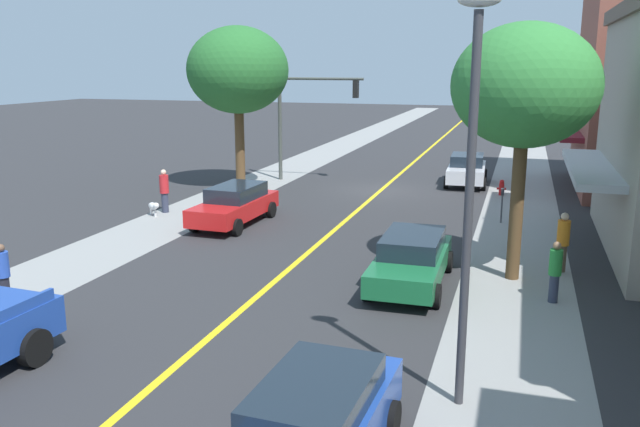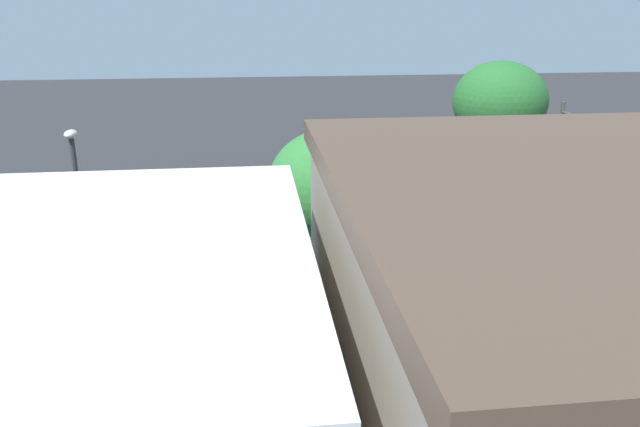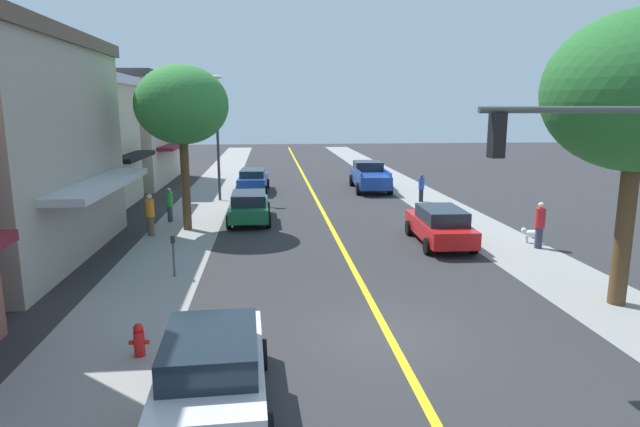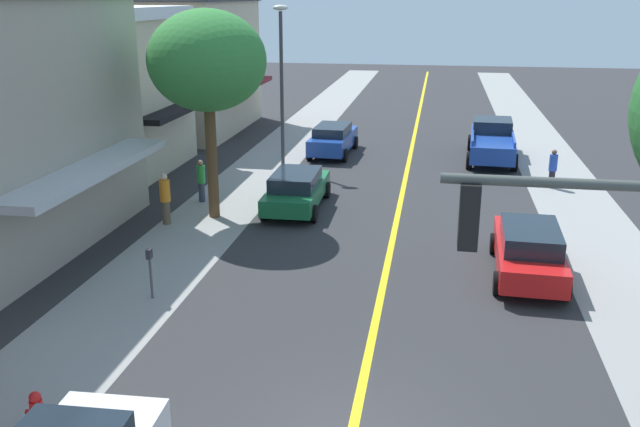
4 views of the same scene
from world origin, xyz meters
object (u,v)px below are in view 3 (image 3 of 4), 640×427
pedestrian_red_shirt (540,224)px  pedestrian_blue_shirt (421,187)px  pedestrian_orange_shirt (150,214)px  pedestrian_green_shirt (170,204)px  street_tree_right_corner (182,106)px  street_tree_left_near (640,93)px  fire_hydrant (139,340)px  blue_pickup_truck (370,176)px  green_sedan_left_curb (249,206)px  small_dog (532,234)px  street_lamp (217,125)px  traffic_light_mast (619,181)px  parking_meter (173,249)px  red_sedan_right_curb (440,225)px  blue_sedan_left_curb (253,180)px  white_sedan_left_curb (213,369)px

pedestrian_red_shirt → pedestrian_blue_shirt: bearing=79.3°
pedestrian_orange_shirt → pedestrian_green_shirt: pedestrian_orange_shirt is taller
pedestrian_orange_shirt → street_tree_right_corner: bearing=117.2°
pedestrian_red_shirt → street_tree_left_near: bearing=-116.8°
fire_hydrant → blue_pickup_truck: size_ratio=0.12×
street_tree_left_near → pedestrian_green_shirt: bearing=139.3°
green_sedan_left_curb → pedestrian_blue_shirt: size_ratio=2.94×
small_dog → street_tree_right_corner: bearing=22.1°
street_lamp → pedestrian_blue_shirt: (11.81, -1.69, -3.56)m
traffic_light_mast → blue_pickup_truck: size_ratio=0.97×
street_tree_right_corner → traffic_light_mast: size_ratio=1.23×
parking_meter → pedestrian_blue_shirt: bearing=47.5°
green_sedan_left_curb → pedestrian_green_shirt: 3.82m
traffic_light_mast → red_sedan_right_curb: 10.52m
street_tree_left_near → red_sedan_right_curb: bearing=112.4°
street_lamp → blue_sedan_left_curb: street_lamp is taller
white_sedan_left_curb → pedestrian_orange_shirt: bearing=13.7°
green_sedan_left_curb → street_lamp: bearing=16.5°
pedestrian_green_shirt → street_tree_left_near: bearing=176.6°
white_sedan_left_curb → blue_pickup_truck: 27.27m
street_tree_right_corner → parking_meter: 8.39m
traffic_light_mast → blue_sedan_left_curb: traffic_light_mast is taller
traffic_light_mast → green_sedan_left_curb: bearing=-61.6°
blue_pickup_truck → small_dog: blue_pickup_truck is taller
fire_hydrant → red_sedan_right_curb: 13.28m
white_sedan_left_curb → small_dog: (11.65, 11.16, -0.40)m
fire_hydrant → small_dog: size_ratio=1.00×
fire_hydrant → green_sedan_left_curb: bearing=82.1°
blue_sedan_left_curb → small_dog: size_ratio=6.25×
parking_meter → red_sedan_right_curb: red_sedan_right_curb is taller
street_tree_left_near → pedestrian_red_shirt: (0.80, 6.00, -4.84)m
small_dog → parking_meter: bearing=50.1°
traffic_light_mast → blue_pickup_truck: traffic_light_mast is taller
blue_pickup_truck → pedestrian_red_shirt: size_ratio=3.34×
fire_hydrant → pedestrian_orange_shirt: (-2.17, 11.64, 0.59)m
street_lamp → blue_pickup_truck: street_lamp is taller
street_tree_left_near → small_dog: street_tree_left_near is taller
pedestrian_orange_shirt → traffic_light_mast: bearing=33.3°
red_sedan_right_curb → pedestrian_blue_shirt: (2.06, 9.82, 0.06)m
parking_meter → green_sedan_left_curb: green_sedan_left_curb is taller
parking_meter → pedestrian_blue_shirt: 17.77m
pedestrian_orange_shirt → parking_meter: bearing=7.4°
street_lamp → pedestrian_red_shirt: street_lamp is taller
street_tree_left_near → fire_hydrant: size_ratio=10.48×
street_tree_left_near → blue_sedan_left_curb: street_tree_left_near is taller
street_tree_right_corner → pedestrian_green_shirt: 5.06m
fire_hydrant → pedestrian_green_shirt: pedestrian_green_shirt is taller
street_lamp → small_dog: size_ratio=9.55×
traffic_light_mast → blue_pickup_truck: (-0.52, 24.77, -2.99)m
street_tree_left_near → pedestrian_red_shirt: 7.75m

